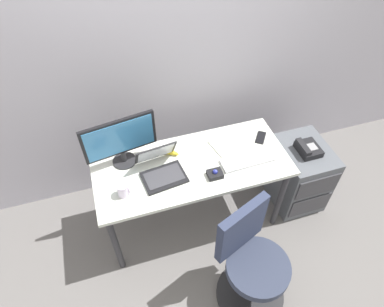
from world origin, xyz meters
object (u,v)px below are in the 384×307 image
object	(u,v)px
laptop	(161,168)
cell_phone	(261,137)
office_chair	(251,264)
trackball_mouse	(215,174)
desk_phone	(308,149)
banana	(167,151)
coffee_mug	(123,190)
file_cabinet	(298,174)
keyboard	(247,160)
monitor_main	(120,140)
paper_notepad	(222,146)

from	to	relation	value
laptop	cell_phone	bearing A→B (deg)	7.57
office_chair	cell_phone	distance (m)	1.00
laptop	cell_phone	distance (m)	0.87
laptop	trackball_mouse	bearing A→B (deg)	-21.96
desk_phone	banana	distance (m)	1.16
coffee_mug	file_cabinet	bearing A→B (deg)	3.09
keyboard	desk_phone	bearing A→B (deg)	3.73
laptop	banana	distance (m)	0.21
monitor_main	laptop	bearing A→B (deg)	-38.74
desk_phone	banana	size ratio (longest dim) A/B	1.05
coffee_mug	paper_notepad	distance (m)	0.86
keyboard	banana	world-z (taller)	banana
desk_phone	monitor_main	xyz separation A→B (m)	(-1.47, 0.24, 0.31)
paper_notepad	keyboard	bearing A→B (deg)	-58.38
monitor_main	cell_phone	xyz separation A→B (m)	(1.11, -0.08, -0.23)
cell_phone	monitor_main	bearing A→B (deg)	-147.85
paper_notepad	laptop	bearing A→B (deg)	-167.53
file_cabinet	office_chair	distance (m)	1.07
coffee_mug	cell_phone	world-z (taller)	coffee_mug
keyboard	coffee_mug	world-z (taller)	coffee_mug
desk_phone	cell_phone	world-z (taller)	cell_phone
monitor_main	trackball_mouse	size ratio (longest dim) A/B	4.89
office_chair	monitor_main	size ratio (longest dim) A/B	1.75
file_cabinet	laptop	distance (m)	1.33
file_cabinet	trackball_mouse	distance (m)	0.98
coffee_mug	laptop	bearing A→B (deg)	21.31
laptop	office_chair	bearing A→B (deg)	-59.13
desk_phone	trackball_mouse	world-z (taller)	trackball_mouse
monitor_main	banana	world-z (taller)	monitor_main
monitor_main	laptop	size ratio (longest dim) A/B	1.51
file_cabinet	desk_phone	bearing A→B (deg)	-116.78
laptop	cell_phone	xyz separation A→B (m)	(0.86, 0.11, -0.05)
keyboard	coffee_mug	bearing A→B (deg)	-178.26
monitor_main	keyboard	distance (m)	0.96
paper_notepad	cell_phone	bearing A→B (deg)	-0.36
banana	laptop	bearing A→B (deg)	-117.61
office_chair	laptop	size ratio (longest dim) A/B	2.64
paper_notepad	banana	bearing A→B (deg)	171.75
trackball_mouse	banana	world-z (taller)	trackball_mouse
office_chair	banana	size ratio (longest dim) A/B	4.96
monitor_main	cell_phone	world-z (taller)	monitor_main
desk_phone	keyboard	bearing A→B (deg)	-176.27
paper_notepad	file_cabinet	bearing A→B (deg)	-11.98
file_cabinet	banana	world-z (taller)	banana
laptop	trackball_mouse	size ratio (longest dim) A/B	3.24
keyboard	paper_notepad	distance (m)	0.24
trackball_mouse	banana	size ratio (longest dim) A/B	0.58
keyboard	trackball_mouse	distance (m)	0.29
keyboard	file_cabinet	bearing A→B (deg)	5.29
office_chair	banana	xyz separation A→B (m)	(-0.34, 0.91, 0.34)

